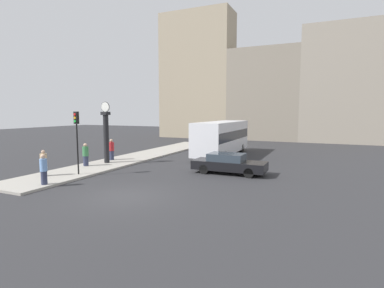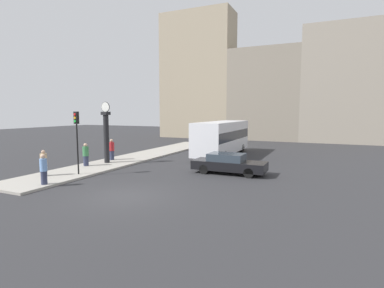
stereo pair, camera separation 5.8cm
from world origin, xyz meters
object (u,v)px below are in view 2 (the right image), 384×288
object	(u,v)px
bus_distant	(222,137)
pedestrian_blue_stripe	(44,169)
traffic_light_near	(77,130)
street_clock	(106,134)
pedestrian_tan_coat	(44,163)
pedestrian_red_top	(112,150)
sedan_car	(229,163)
pedestrian_green_hoodie	(86,155)

from	to	relation	value
bus_distant	pedestrian_blue_stripe	size ratio (longest dim) A/B	5.55
bus_distant	traffic_light_near	xyz separation A→B (m)	(-5.42, -11.90, 1.14)
street_clock	pedestrian_tan_coat	distance (m)	5.53
pedestrian_red_top	bus_distant	bearing A→B (deg)	42.51
sedan_car	bus_distant	size ratio (longest dim) A/B	0.52
traffic_light_near	pedestrian_blue_stripe	bearing A→B (deg)	-82.95
pedestrian_tan_coat	pedestrian_blue_stripe	distance (m)	2.39
traffic_light_near	pedestrian_blue_stripe	size ratio (longest dim) A/B	2.37
sedan_car	traffic_light_near	world-z (taller)	traffic_light_near
pedestrian_tan_coat	pedestrian_green_hoodie	distance (m)	3.65
street_clock	pedestrian_blue_stripe	size ratio (longest dim) A/B	2.81
street_clock	pedestrian_tan_coat	xyz separation A→B (m)	(-0.30, -5.35, -1.40)
sedan_car	pedestrian_blue_stripe	world-z (taller)	pedestrian_blue_stripe
traffic_light_near	street_clock	bearing A→B (deg)	106.30
sedan_car	bus_distant	world-z (taller)	bus_distant
pedestrian_tan_coat	pedestrian_green_hoodie	xyz separation A→B (m)	(-0.17, 3.64, 0.03)
sedan_car	street_clock	distance (m)	9.65
bus_distant	pedestrian_blue_stripe	bearing A→B (deg)	-109.08
bus_distant	street_clock	distance (m)	10.24
sedan_car	pedestrian_tan_coat	bearing A→B (deg)	-149.11
sedan_car	street_clock	size ratio (longest dim) A/B	1.03
pedestrian_red_top	pedestrian_blue_stripe	size ratio (longest dim) A/B	1.03
pedestrian_red_top	traffic_light_near	bearing A→B (deg)	-71.92
sedan_car	bus_distant	xyz separation A→B (m)	(-2.88, 7.28, 1.10)
pedestrian_tan_coat	pedestrian_blue_stripe	xyz separation A→B (m)	(1.84, -1.53, 0.05)
street_clock	pedestrian_green_hoodie	distance (m)	2.24
sedan_car	pedestrian_blue_stripe	xyz separation A→B (m)	(-7.96, -7.39, 0.29)
traffic_light_near	bus_distant	bearing A→B (deg)	65.52
traffic_light_near	pedestrian_tan_coat	bearing A→B (deg)	-140.28
street_clock	pedestrian_red_top	size ratio (longest dim) A/B	2.74
pedestrian_tan_coat	street_clock	bearing A→B (deg)	86.77
pedestrian_red_top	street_clock	bearing A→B (deg)	-66.27
bus_distant	pedestrian_blue_stripe	world-z (taller)	bus_distant
pedestrian_tan_coat	pedestrian_red_top	size ratio (longest dim) A/B	0.94
bus_distant	pedestrian_red_top	distance (m)	9.74
street_clock	pedestrian_blue_stripe	xyz separation A→B (m)	(1.54, -6.87, -1.35)
pedestrian_green_hoodie	pedestrian_blue_stripe	bearing A→B (deg)	-68.73
bus_distant	pedestrian_green_hoodie	bearing A→B (deg)	-126.72
sedan_car	street_clock	bearing A→B (deg)	-176.88
traffic_light_near	pedestrian_tan_coat	distance (m)	2.79
pedestrian_red_top	sedan_car	bearing A→B (deg)	-4.08
bus_distant	pedestrian_red_top	size ratio (longest dim) A/B	5.41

